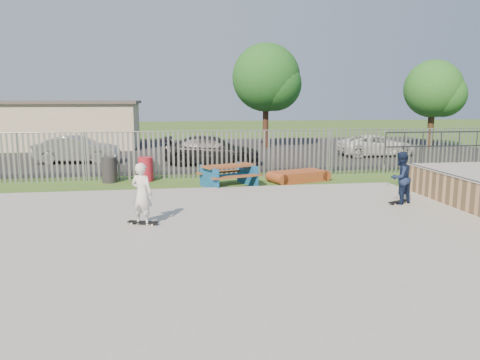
{
  "coord_description": "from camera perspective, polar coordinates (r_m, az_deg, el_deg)",
  "views": [
    {
      "loc": [
        -0.82,
        -10.69,
        3.34
      ],
      "look_at": [
        1.12,
        2.0,
        1.1
      ],
      "focal_mm": 35.0,
      "sensor_mm": 36.0,
      "label": 1
    }
  ],
  "objects": [
    {
      "name": "ground",
      "position": [
        11.23,
        -4.15,
        -7.44
      ],
      "size": [
        120.0,
        120.0,
        0.0
      ],
      "primitive_type": "plane",
      "color": "#375D20",
      "rests_on": "ground"
    },
    {
      "name": "concrete_slab",
      "position": [
        11.2,
        -4.16,
        -7.07
      ],
      "size": [
        15.0,
        12.0,
        0.15
      ],
      "primitive_type": "cube",
      "color": "gray",
      "rests_on": "ground"
    },
    {
      "name": "fence",
      "position": [
        15.56,
        -1.88,
        1.25
      ],
      "size": [
        26.04,
        16.02,
        2.0
      ],
      "color": "gray",
      "rests_on": "ground"
    },
    {
      "name": "picnic_table",
      "position": [
        17.9,
        -1.39,
        0.54
      ],
      "size": [
        2.44,
        2.24,
        0.84
      ],
      "rotation": [
        0.0,
        0.0,
        0.36
      ],
      "color": "brown",
      "rests_on": "ground"
    },
    {
      "name": "funbox",
      "position": [
        19.24,
        7.15,
        0.47
      ],
      "size": [
        2.34,
        1.69,
        0.42
      ],
      "rotation": [
        0.0,
        0.0,
        0.33
      ],
      "color": "brown",
      "rests_on": "ground"
    },
    {
      "name": "trash_bin_red",
      "position": [
        19.46,
        -11.42,
        1.29
      ],
      "size": [
        0.59,
        0.59,
        0.98
      ],
      "primitive_type": "cylinder",
      "color": "#A61929",
      "rests_on": "ground"
    },
    {
      "name": "trash_bin_grey",
      "position": [
        19.54,
        -15.64,
        1.2
      ],
      "size": [
        0.61,
        0.61,
        1.02
      ],
      "primitive_type": "cylinder",
      "color": "#252527",
      "rests_on": "ground"
    },
    {
      "name": "parking_lot",
      "position": [
        29.88,
        -7.09,
        3.43
      ],
      "size": [
        40.0,
        18.0,
        0.02
      ],
      "primitive_type": "cube",
      "color": "black",
      "rests_on": "ground"
    },
    {
      "name": "car_silver",
      "position": [
        25.84,
        -19.21,
        3.54
      ],
      "size": [
        4.37,
        1.82,
        1.41
      ],
      "primitive_type": "imported",
      "rotation": [
        0.0,
        0.0,
        1.49
      ],
      "color": "#A0A0A4",
      "rests_on": "parking_lot"
    },
    {
      "name": "car_dark",
      "position": [
        23.76,
        -3.41,
        3.6
      ],
      "size": [
        5.29,
        3.11,
        1.44
      ],
      "primitive_type": "imported",
      "rotation": [
        0.0,
        0.0,
        1.34
      ],
      "color": "black",
      "rests_on": "parking_lot"
    },
    {
      "name": "car_white",
      "position": [
        28.53,
        16.25,
        4.07
      ],
      "size": [
        4.52,
        2.21,
        1.24
      ],
      "primitive_type": "imported",
      "rotation": [
        0.0,
        0.0,
        1.61
      ],
      "color": "white",
      "rests_on": "parking_lot"
    },
    {
      "name": "building",
      "position": [
        34.49,
        -20.84,
        6.39
      ],
      "size": [
        10.4,
        6.4,
        3.2
      ],
      "color": "beige",
      "rests_on": "ground"
    },
    {
      "name": "tree_mid",
      "position": [
        32.0,
        3.19,
        12.34
      ],
      "size": [
        4.53,
        4.53,
        7.0
      ],
      "color": "#3E2519",
      "rests_on": "ground"
    },
    {
      "name": "tree_right",
      "position": [
        34.37,
        22.49,
        10.2
      ],
      "size": [
        3.82,
        3.82,
        5.89
      ],
      "color": "#3C2B18",
      "rests_on": "ground"
    },
    {
      "name": "skateboard_a",
      "position": [
        15.22,
        18.79,
        -2.58
      ],
      "size": [
        0.81,
        0.53,
        0.08
      ],
      "rotation": [
        0.0,
        0.0,
        0.45
      ],
      "color": "black",
      "rests_on": "concrete_slab"
    },
    {
      "name": "skateboard_b",
      "position": [
        12.3,
        -11.74,
        -5.16
      ],
      "size": [
        0.82,
        0.47,
        0.08
      ],
      "rotation": [
        0.0,
        0.0,
        -0.36
      ],
      "color": "black",
      "rests_on": "concrete_slab"
    },
    {
      "name": "skater_navy",
      "position": [
        15.08,
        18.95,
        0.25
      ],
      "size": [
        0.97,
        0.89,
        1.61
      ],
      "primitive_type": "imported",
      "rotation": [
        0.0,
        0.0,
        3.59
      ],
      "color": "#131F3C",
      "rests_on": "concrete_slab"
    },
    {
      "name": "skater_white",
      "position": [
        12.13,
        -11.87,
        -1.67
      ],
      "size": [
        0.7,
        0.63,
        1.61
      ],
      "primitive_type": "imported",
      "rotation": [
        0.0,
        0.0,
        2.61
      ],
      "color": "silver",
      "rests_on": "concrete_slab"
    }
  ]
}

